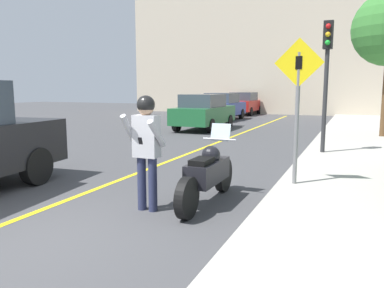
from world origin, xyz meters
TOP-DOWN VIEW (x-y plane):
  - ground_plane at (0.00, 0.00)m, footprint 80.00×80.00m
  - road_center_line at (-0.60, 6.00)m, footprint 0.12×36.00m
  - building_backdrop at (0.00, 26.00)m, footprint 28.00×1.20m
  - motorcycle at (1.71, 2.39)m, footprint 0.62×2.31m
  - person_biker at (0.97, 1.65)m, footprint 0.59×0.49m
  - crossing_sign at (2.92, 3.91)m, footprint 0.91×0.08m
  - traffic_light at (3.11, 7.96)m, footprint 0.26×0.30m
  - parked_car_green at (-2.70, 13.21)m, footprint 1.88×4.20m
  - parked_car_blue at (-3.67, 18.81)m, footprint 1.88×4.20m
  - parked_car_red at (-3.79, 24.10)m, footprint 1.88×4.20m

SIDE VIEW (x-z plane):
  - ground_plane at x=0.00m, z-range 0.00..0.00m
  - road_center_line at x=-0.60m, z-range 0.00..0.01m
  - motorcycle at x=1.71m, z-range -0.14..1.16m
  - parked_car_green at x=-2.70m, z-range 0.02..1.70m
  - parked_car_blue at x=-3.67m, z-range 0.02..1.70m
  - parked_car_red at x=-3.79m, z-range 0.02..1.70m
  - person_biker at x=0.97m, z-range 0.22..2.05m
  - crossing_sign at x=2.92m, z-range 0.39..3.14m
  - traffic_light at x=3.11m, z-range 0.83..4.51m
  - building_backdrop at x=0.00m, z-range 0.00..9.46m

